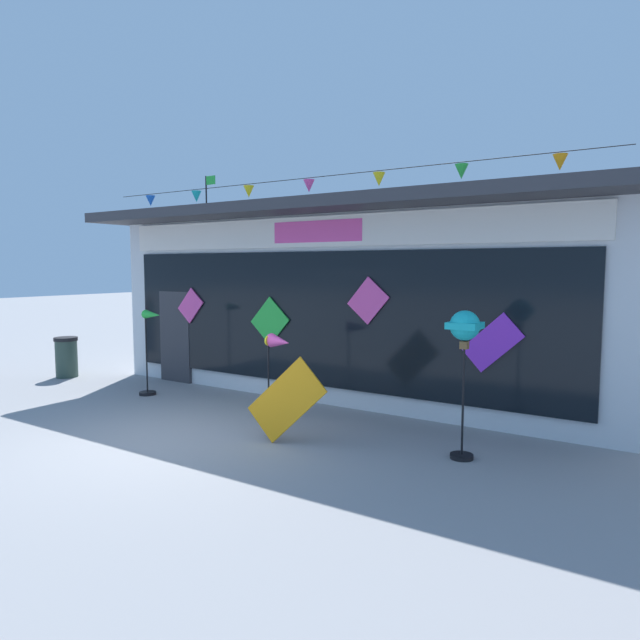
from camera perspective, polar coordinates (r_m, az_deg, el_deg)
ground_plane at (r=8.85m, az=-15.56°, el=-11.51°), size 80.00×80.00×0.00m
kite_shop_building at (r=12.25m, az=5.49°, el=2.27°), size 10.87×5.53×4.89m
wind_spinner_far_left at (r=11.57m, az=-16.76°, el=-2.08°), size 0.59×0.33×1.70m
wind_spinner_left at (r=9.27m, az=-4.31°, el=-3.55°), size 0.66×0.36×1.45m
wind_spinner_center_left at (r=7.59m, az=14.39°, el=-1.59°), size 0.40×0.40×1.98m
trash_bin at (r=14.29m, az=-24.24°, el=-3.41°), size 0.52×0.52×0.93m
display_kite_on_ground at (r=8.18m, az=-3.42°, el=-8.09°), size 1.27×0.22×1.27m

